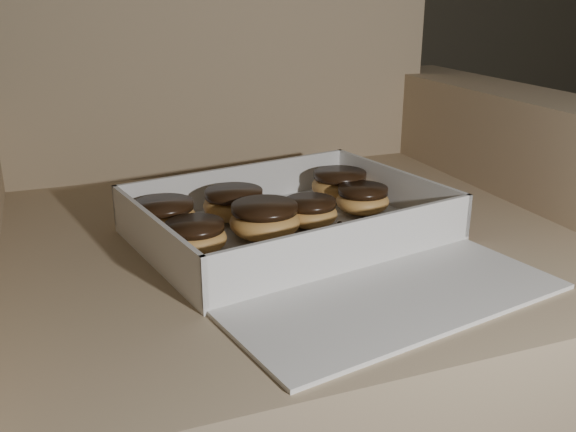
# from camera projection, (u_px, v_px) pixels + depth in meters

# --- Properties ---
(armchair) EXTENTS (0.96, 0.81, 1.01)m
(armchair) POSITION_uv_depth(u_px,v_px,m) (267.00, 294.00, 0.97)
(armchair) COLOR tan
(armchair) RESTS_ON floor
(bakery_box) EXTENTS (0.44, 0.49, 0.06)m
(bakery_box) POSITION_uv_depth(u_px,v_px,m) (307.00, 236.00, 0.79)
(bakery_box) COLOR silver
(bakery_box) RESTS_ON armchair
(donut_a) EXTENTS (0.07, 0.07, 0.04)m
(donut_a) POSITION_uv_depth(u_px,v_px,m) (363.00, 199.00, 0.88)
(donut_a) COLOR gold
(donut_a) RESTS_ON bakery_box
(donut_b) EXTENTS (0.08, 0.08, 0.04)m
(donut_b) POSITION_uv_depth(u_px,v_px,m) (340.00, 184.00, 0.94)
(donut_b) COLOR gold
(donut_b) RESTS_ON bakery_box
(donut_c) EXTENTS (0.07, 0.07, 0.04)m
(donut_c) POSITION_uv_depth(u_px,v_px,m) (310.00, 212.00, 0.83)
(donut_c) COLOR gold
(donut_c) RESTS_ON bakery_box
(donut_d) EXTENTS (0.08, 0.08, 0.04)m
(donut_d) POSITION_uv_depth(u_px,v_px,m) (164.00, 216.00, 0.81)
(donut_d) COLOR gold
(donut_d) RESTS_ON bakery_box
(donut_e) EXTENTS (0.09, 0.09, 0.04)m
(donut_e) POSITION_uv_depth(u_px,v_px,m) (265.00, 220.00, 0.79)
(donut_e) COLOR gold
(donut_e) RESTS_ON bakery_box
(donut_f) EXTENTS (0.07, 0.07, 0.04)m
(donut_f) POSITION_uv_depth(u_px,v_px,m) (195.00, 236.00, 0.75)
(donut_f) COLOR gold
(donut_f) RESTS_ON bakery_box
(donut_g) EXTENTS (0.08, 0.08, 0.04)m
(donut_g) POSITION_uv_depth(u_px,v_px,m) (234.00, 204.00, 0.85)
(donut_g) COLOR gold
(donut_g) RESTS_ON bakery_box
(crumb_a) EXTENTS (0.01, 0.01, 0.00)m
(crumb_a) POSITION_uv_depth(u_px,v_px,m) (340.00, 223.00, 0.84)
(crumb_a) COLOR black
(crumb_a) RESTS_ON bakery_box
(crumb_b) EXTENTS (0.01, 0.01, 0.00)m
(crumb_b) POSITION_uv_depth(u_px,v_px,m) (253.00, 256.00, 0.74)
(crumb_b) COLOR black
(crumb_b) RESTS_ON bakery_box
(crumb_c) EXTENTS (0.01, 0.01, 0.00)m
(crumb_c) POSITION_uv_depth(u_px,v_px,m) (315.00, 255.00, 0.74)
(crumb_c) COLOR black
(crumb_c) RESTS_ON bakery_box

